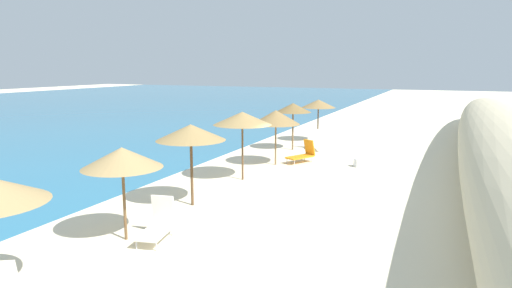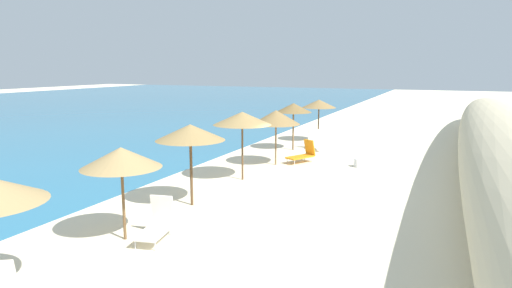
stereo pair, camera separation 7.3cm
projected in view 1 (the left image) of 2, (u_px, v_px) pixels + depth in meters
ground_plane at (295, 185)px, 17.97m from camera, size 160.00×160.00×0.00m
beach_umbrella_1 at (122, 158)px, 11.95m from camera, size 2.16×2.16×2.57m
beach_umbrella_2 at (191, 133)px, 14.98m from camera, size 2.34×2.34×2.79m
beach_umbrella_3 at (242, 118)px, 18.42m from camera, size 2.42×2.42×2.86m
beach_umbrella_4 at (276, 117)px, 21.33m from camera, size 2.32×2.32×2.65m
beach_umbrella_5 at (293, 108)px, 25.23m from camera, size 2.04×2.04×2.66m
beach_umbrella_6 at (318, 104)px, 28.08m from camera, size 2.14×2.14×2.65m
lounge_chair_0 at (303, 154)px, 22.20m from camera, size 1.63×1.25×1.10m
lounge_chair_1 at (314, 142)px, 25.58m from camera, size 1.60×1.21×1.12m
lounge_chair_2 at (158, 224)px, 12.28m from camera, size 1.45×0.91×1.15m
cooler_box at (360, 163)px, 21.25m from camera, size 0.58×0.60×0.38m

